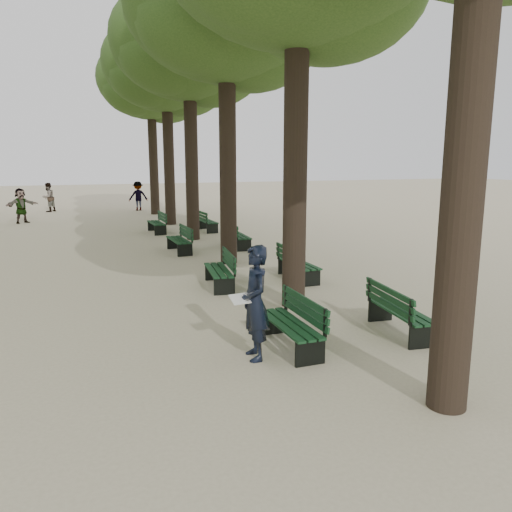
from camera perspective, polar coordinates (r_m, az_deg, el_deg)
name	(u,v)px	position (r m, az deg, el deg)	size (l,w,h in m)	color
ground	(285,365)	(8.26, 3.30, -12.31)	(120.00, 120.00, 0.00)	#C4B894
tree_central_2	(226,5)	(16.22, -3.43, 26.74)	(6.00, 6.00, 9.95)	#33261C
tree_central_3	(189,42)	(20.91, -7.71, 23.09)	(6.00, 6.00, 9.95)	#33261C
tree_central_4	(166,64)	(25.73, -10.28, 20.74)	(6.00, 6.00, 9.95)	#33261C
tree_central_5	(150,80)	(30.60, -11.99, 19.11)	(6.00, 6.00, 9.95)	#33261C
bench_left_0	(290,334)	(8.83, 3.90, -8.84)	(0.58, 1.80, 0.92)	black
bench_left_1	(219,277)	(12.92, -4.25, -2.38)	(0.78, 1.85, 0.92)	black
bench_left_2	(179,245)	(17.83, -8.77, 1.27)	(0.65, 1.82, 0.92)	black
bench_left_3	(157,227)	(22.70, -11.28, 3.29)	(0.64, 1.82, 0.92)	black
bench_right_0	(400,320)	(9.90, 16.15, -7.03)	(0.77, 1.85, 0.92)	black
bench_right_1	(298,270)	(13.72, 4.86, -1.59)	(0.59, 1.81, 0.92)	black
bench_right_2	(238,240)	(18.57, -2.02, 1.79)	(0.66, 1.83, 0.92)	black
bench_right_3	(207,225)	(22.93, -5.58, 3.53)	(0.63, 1.82, 0.92)	black
man_with_map	(255,303)	(8.19, -0.10, -5.37)	(0.65, 0.79, 1.91)	black
pedestrian_b	(138,196)	(32.79, -13.32, 6.69)	(1.18, 0.37, 1.83)	#262628
pedestrian_e	(21,206)	(28.27, -25.26, 5.22)	(1.66, 0.36, 1.79)	#262628
pedestrian_a	(48,197)	(33.61, -22.65, 6.20)	(0.87, 0.36, 1.79)	#262628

